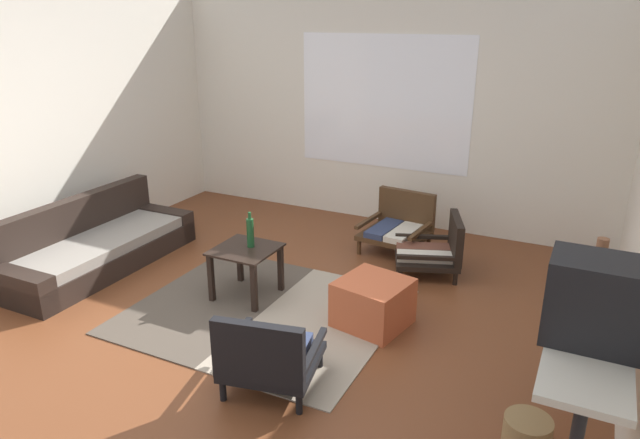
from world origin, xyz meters
TOP-DOWN VIEW (x-y plane):
  - ground_plane at (0.00, 0.00)m, footprint 7.80×7.80m
  - far_wall_with_window at (0.00, 3.06)m, footprint 5.60×0.13m
  - side_wall_left at (-2.66, 0.30)m, footprint 0.12×6.60m
  - area_rug at (-0.05, 0.42)m, footprint 2.10×1.84m
  - couch at (-2.01, 0.48)m, footprint 0.76×1.99m
  - coffee_table at (-0.33, 0.60)m, footprint 0.51×0.52m
  - armchair_by_window at (0.50, 2.22)m, footprint 0.69×0.67m
  - armchair_striped_foreground at (0.55, -0.47)m, footprint 0.70×0.70m
  - armchair_corner at (1.02, 1.80)m, footprint 0.75×0.74m
  - ottoman_orange at (0.84, 0.64)m, footprint 0.60×0.60m
  - console_shelf at (2.36, -0.10)m, footprint 0.41×1.56m
  - crt_television at (2.36, -0.29)m, footprint 0.47×0.34m
  - clay_vase at (2.36, 0.35)m, footprint 0.19×0.19m
  - glass_bottle at (-0.30, 0.66)m, footprint 0.06×0.06m
  - wicker_basket at (2.14, -0.30)m, footprint 0.27×0.27m

SIDE VIEW (x-z plane):
  - ground_plane at x=0.00m, z-range 0.00..0.00m
  - area_rug at x=-0.05m, z-range 0.00..0.01m
  - wicker_basket at x=2.14m, z-range 0.00..0.22m
  - ottoman_orange at x=0.84m, z-range 0.00..0.38m
  - couch at x=-2.01m, z-range -0.12..0.53m
  - armchair_corner at x=1.02m, z-range -0.04..0.52m
  - armchair_striped_foreground at x=0.55m, z-range -0.04..0.56m
  - armchair_by_window at x=0.50m, z-range -0.03..0.56m
  - coffee_table at x=-0.33m, z-range 0.12..0.58m
  - glass_bottle at x=-0.30m, z-range 0.43..0.75m
  - console_shelf at x=2.36m, z-range 0.30..1.09m
  - clay_vase at x=2.36m, z-range 0.73..1.06m
  - crt_television at x=2.36m, z-range 0.78..1.23m
  - side_wall_left at x=-2.66m, z-range 0.00..2.70m
  - far_wall_with_window at x=0.00m, z-range 0.00..2.70m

